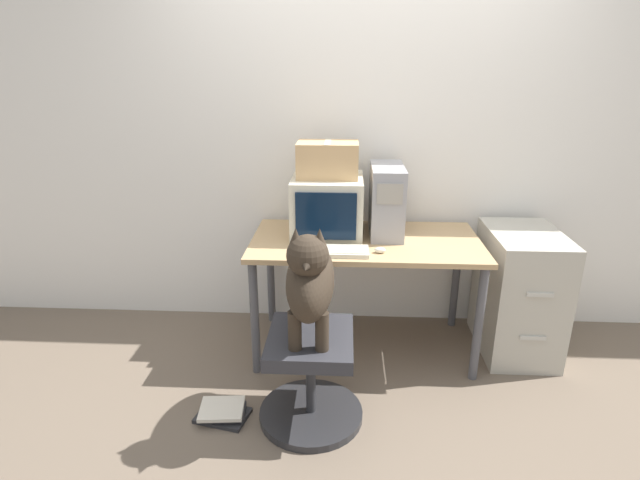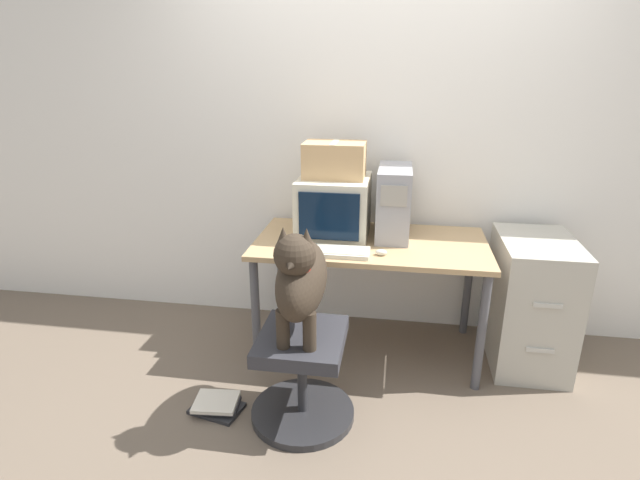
{
  "view_description": "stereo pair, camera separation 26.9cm",
  "coord_description": "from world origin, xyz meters",
  "px_view_note": "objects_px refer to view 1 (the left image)",
  "views": [
    {
      "loc": [
        -0.12,
        -2.45,
        1.74
      ],
      "look_at": [
        -0.26,
        0.08,
        0.83
      ],
      "focal_mm": 28.0,
      "sensor_mm": 36.0,
      "label": 1
    },
    {
      "loc": [
        0.14,
        -2.42,
        1.74
      ],
      "look_at": [
        -0.26,
        0.08,
        0.83
      ],
      "focal_mm": 28.0,
      "sensor_mm": 36.0,
      "label": 2
    }
  ],
  "objects_px": {
    "filing_cabinet": "(518,292)",
    "dog": "(310,278)",
    "pc_tower": "(386,200)",
    "keyboard": "(330,251)",
    "office_chair": "(311,376)",
    "cardboard_box": "(328,160)",
    "book_stack_floor": "(223,412)",
    "crt_monitor": "(327,206)"
  },
  "relations": [
    {
      "from": "office_chair",
      "to": "book_stack_floor",
      "type": "bearing_deg",
      "value": -176.44
    },
    {
      "from": "pc_tower",
      "to": "office_chair",
      "type": "relative_size",
      "value": 0.8
    },
    {
      "from": "filing_cabinet",
      "to": "cardboard_box",
      "type": "height_order",
      "value": "cardboard_box"
    },
    {
      "from": "crt_monitor",
      "to": "keyboard",
      "type": "relative_size",
      "value": 1.05
    },
    {
      "from": "keyboard",
      "to": "cardboard_box",
      "type": "xyz_separation_m",
      "value": [
        -0.03,
        0.34,
        0.44
      ]
    },
    {
      "from": "crt_monitor",
      "to": "dog",
      "type": "xyz_separation_m",
      "value": [
        -0.05,
        -0.79,
        -0.13
      ]
    },
    {
      "from": "crt_monitor",
      "to": "cardboard_box",
      "type": "xyz_separation_m",
      "value": [
        0.0,
        0.0,
        0.28
      ]
    },
    {
      "from": "office_chair",
      "to": "cardboard_box",
      "type": "distance_m",
      "value": 1.23
    },
    {
      "from": "book_stack_floor",
      "to": "keyboard",
      "type": "bearing_deg",
      "value": 42.28
    },
    {
      "from": "dog",
      "to": "book_stack_floor",
      "type": "xyz_separation_m",
      "value": [
        -0.45,
        -0.03,
        -0.76
      ]
    },
    {
      "from": "crt_monitor",
      "to": "book_stack_floor",
      "type": "distance_m",
      "value": 1.3
    },
    {
      "from": "crt_monitor",
      "to": "dog",
      "type": "bearing_deg",
      "value": -93.57
    },
    {
      "from": "pc_tower",
      "to": "cardboard_box",
      "type": "xyz_separation_m",
      "value": [
        -0.36,
        -0.02,
        0.25
      ]
    },
    {
      "from": "crt_monitor",
      "to": "dog",
      "type": "relative_size",
      "value": 0.76
    },
    {
      "from": "office_chair",
      "to": "filing_cabinet",
      "type": "height_order",
      "value": "filing_cabinet"
    },
    {
      "from": "pc_tower",
      "to": "book_stack_floor",
      "type": "distance_m",
      "value": 1.51
    },
    {
      "from": "pc_tower",
      "to": "dog",
      "type": "height_order",
      "value": "pc_tower"
    },
    {
      "from": "cardboard_box",
      "to": "pc_tower",
      "type": "bearing_deg",
      "value": 3.44
    },
    {
      "from": "keyboard",
      "to": "dog",
      "type": "distance_m",
      "value": 0.47
    },
    {
      "from": "filing_cabinet",
      "to": "dog",
      "type": "bearing_deg",
      "value": -149.26
    },
    {
      "from": "keyboard",
      "to": "book_stack_floor",
      "type": "height_order",
      "value": "keyboard"
    },
    {
      "from": "dog",
      "to": "cardboard_box",
      "type": "height_order",
      "value": "cardboard_box"
    },
    {
      "from": "pc_tower",
      "to": "keyboard",
      "type": "height_order",
      "value": "pc_tower"
    },
    {
      "from": "keyboard",
      "to": "book_stack_floor",
      "type": "distance_m",
      "value": 1.02
    },
    {
      "from": "pc_tower",
      "to": "cardboard_box",
      "type": "height_order",
      "value": "cardboard_box"
    },
    {
      "from": "dog",
      "to": "crt_monitor",
      "type": "bearing_deg",
      "value": 86.43
    },
    {
      "from": "keyboard",
      "to": "crt_monitor",
      "type": "bearing_deg",
      "value": 95.09
    },
    {
      "from": "dog",
      "to": "filing_cabinet",
      "type": "xyz_separation_m",
      "value": [
        1.24,
        0.74,
        -0.4
      ]
    },
    {
      "from": "pc_tower",
      "to": "keyboard",
      "type": "bearing_deg",
      "value": -132.24
    },
    {
      "from": "keyboard",
      "to": "office_chair",
      "type": "height_order",
      "value": "keyboard"
    },
    {
      "from": "office_chair",
      "to": "cardboard_box",
      "type": "height_order",
      "value": "cardboard_box"
    },
    {
      "from": "keyboard",
      "to": "cardboard_box",
      "type": "distance_m",
      "value": 0.56
    },
    {
      "from": "crt_monitor",
      "to": "filing_cabinet",
      "type": "distance_m",
      "value": 1.3
    },
    {
      "from": "crt_monitor",
      "to": "filing_cabinet",
      "type": "relative_size",
      "value": 0.57
    },
    {
      "from": "keyboard",
      "to": "office_chair",
      "type": "xyz_separation_m",
      "value": [
        -0.08,
        -0.46,
        -0.5
      ]
    },
    {
      "from": "crt_monitor",
      "to": "office_chair",
      "type": "bearing_deg",
      "value": -93.58
    },
    {
      "from": "crt_monitor",
      "to": "cardboard_box",
      "type": "distance_m",
      "value": 0.28
    },
    {
      "from": "crt_monitor",
      "to": "filing_cabinet",
      "type": "xyz_separation_m",
      "value": [
        1.19,
        -0.06,
        -0.52
      ]
    },
    {
      "from": "dog",
      "to": "cardboard_box",
      "type": "bearing_deg",
      "value": 86.44
    },
    {
      "from": "filing_cabinet",
      "to": "pc_tower",
      "type": "bearing_deg",
      "value": 174.45
    },
    {
      "from": "pc_tower",
      "to": "dog",
      "type": "relative_size",
      "value": 0.73
    },
    {
      "from": "pc_tower",
      "to": "office_chair",
      "type": "bearing_deg",
      "value": -116.43
    }
  ]
}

